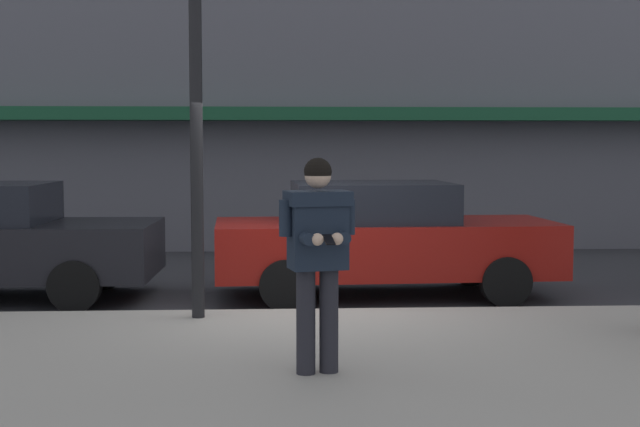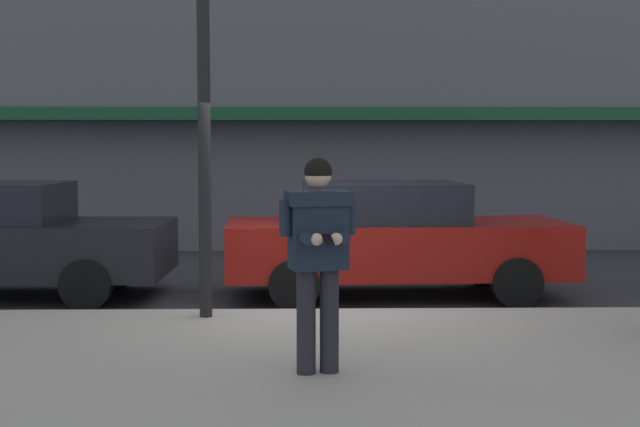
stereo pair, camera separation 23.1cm
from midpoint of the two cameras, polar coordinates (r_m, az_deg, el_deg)
The scene contains 6 objects.
ground_plane at distance 10.64m, azimuth 0.19°, elevation -6.65°, with size 80.00×80.00×0.00m, color #333338.
sidewalk at distance 7.94m, azimuth 8.04°, elevation -10.06°, with size 32.00×5.30×0.14m, color #A8A399.
curb_paint_line at distance 10.76m, azimuth 5.55°, elevation -6.53°, with size 28.00×0.12×0.01m, color silver.
parked_sedan_mid at distance 11.92m, azimuth 5.27°, elevation -1.61°, with size 4.58×2.08×1.54m.
man_texting_on_phone at distance 7.37m, azimuth 0.77°, elevation -1.80°, with size 0.64×0.63×1.81m.
street_lamp_post at distance 9.89m, azimuth -6.81°, elevation 10.75°, with size 0.36×0.36×4.88m.
Camera 2 is at (-0.14, -10.44, 2.07)m, focal length 50.00 mm.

